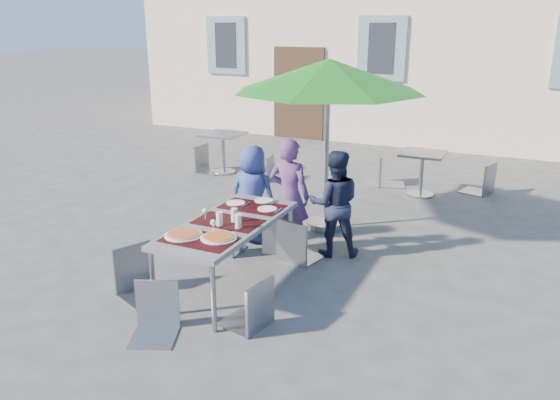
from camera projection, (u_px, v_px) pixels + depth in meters
The scene contains 22 objects.
ground at pixel (202, 269), 6.38m from camera, with size 90.00×90.00×0.00m, color #464649.
dining_table at pixel (228, 227), 5.76m from camera, with size 0.80×1.85×0.76m.
pizza_near_left at pixel (184, 234), 5.36m from camera, with size 0.38×0.38×0.03m.
pizza_near_right at pixel (219, 237), 5.29m from camera, with size 0.36×0.36×0.03m.
glassware at pixel (226, 218), 5.62m from camera, with size 0.51×0.41×0.15m.
place_settings at pixel (256, 204), 6.28m from camera, with size 0.69×0.47×0.01m.
child_0 at pixel (253, 194), 7.04m from camera, with size 0.62×0.41×1.28m, color #33438E.
child_1 at pixel (289, 196), 6.70m from camera, with size 0.53×0.34×1.44m, color #5E3772.
child_2 at pixel (334, 203), 6.62m from camera, with size 0.64×0.37×1.32m, color #1A2039.
chair_0 at pixel (222, 214), 6.68m from camera, with size 0.40×0.41×0.89m.
chair_1 at pixel (280, 208), 6.70m from camera, with size 0.57×0.57×0.99m.
chair_2 at pixel (297, 215), 6.44m from camera, with size 0.53×0.53×0.99m.
chair_3 at pixel (135, 242), 5.65m from camera, with size 0.58×0.57×0.99m.
chair_4 at pixel (252, 275), 5.02m from camera, with size 0.48×0.48×0.92m.
chair_5 at pixel (153, 280), 4.93m from camera, with size 0.53×0.54×0.92m.
patio_umbrella at pixel (329, 77), 7.05m from camera, with size 2.53×2.53×2.31m.
cafe_table_0 at pixel (223, 146), 10.31m from camera, with size 0.72×0.72×0.77m.
bg_chair_l_0 at pixel (205, 142), 10.38m from camera, with size 0.46×0.46×0.99m.
bg_chair_r_0 at pixel (265, 153), 9.85m from camera, with size 0.43×0.43×0.87m.
cafe_table_1 at pixel (422, 166), 8.94m from camera, with size 0.69×0.69×0.74m.
bg_chair_l_1 at pixel (387, 152), 9.54m from camera, with size 0.56×0.56×1.01m.
bg_chair_r_1 at pixel (486, 159), 9.03m from camera, with size 0.57×0.56×1.01m.
Camera 1 is at (3.30, -4.88, 2.75)m, focal length 35.00 mm.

